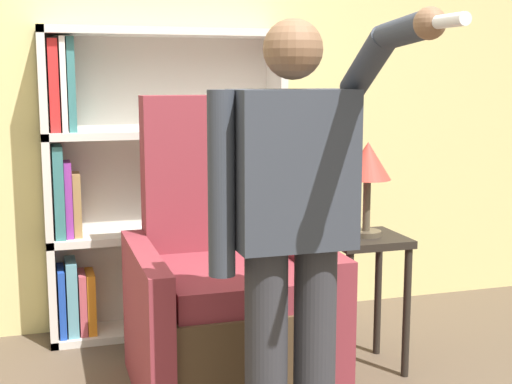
# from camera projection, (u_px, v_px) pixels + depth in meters

# --- Properties ---
(wall_back) EXTENTS (8.00, 0.06, 2.80)m
(wall_back) POSITION_uv_depth(u_px,v_px,m) (138.00, 77.00, 3.91)
(wall_back) COLOR #DBCC84
(wall_back) RESTS_ON ground_plane
(bookcase) EXTENTS (1.29, 0.28, 1.65)m
(bookcase) POSITION_uv_depth(u_px,v_px,m) (145.00, 187.00, 3.86)
(bookcase) COLOR silver
(bookcase) RESTS_ON ground_plane
(armchair) EXTENTS (0.83, 0.88, 1.32)m
(armchair) POSITION_uv_depth(u_px,v_px,m) (225.00, 300.00, 3.23)
(armchair) COLOR #4C3823
(armchair) RESTS_ON ground_plane
(person_standing) EXTENTS (0.55, 0.78, 1.59)m
(person_standing) POSITION_uv_depth(u_px,v_px,m) (292.00, 226.00, 2.41)
(person_standing) COLOR #2D2D33
(person_standing) RESTS_ON ground_plane
(side_table) EXTENTS (0.35, 0.35, 0.66)m
(side_table) POSITION_uv_depth(u_px,v_px,m) (365.00, 268.00, 3.39)
(side_table) COLOR black
(side_table) RESTS_ON ground_plane
(table_lamp) EXTENTS (0.22, 0.22, 0.44)m
(table_lamp) POSITION_uv_depth(u_px,v_px,m) (368.00, 166.00, 3.31)
(table_lamp) COLOR #4C4233
(table_lamp) RESTS_ON side_table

